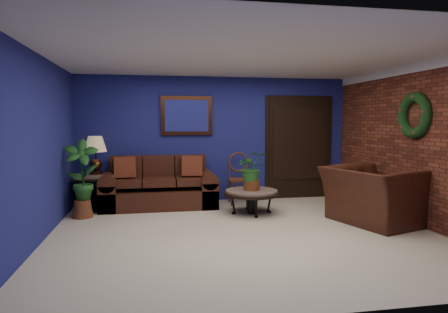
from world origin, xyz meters
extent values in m
plane|color=beige|center=(0.00, 0.00, 0.00)|extent=(5.50, 5.50, 0.00)
cube|color=navy|center=(0.00, 2.50, 1.25)|extent=(5.50, 0.04, 2.50)
cube|color=navy|center=(-2.75, 0.00, 1.25)|extent=(0.04, 5.00, 2.50)
cube|color=brown|center=(2.75, 0.00, 1.25)|extent=(0.04, 5.00, 2.50)
cube|color=silver|center=(0.00, 0.00, 2.50)|extent=(5.50, 5.00, 0.02)
cube|color=white|center=(2.72, 0.00, 2.43)|extent=(0.03, 5.00, 0.14)
cube|color=#422211|center=(-0.60, 2.46, 1.72)|extent=(1.02, 0.06, 0.77)
cube|color=black|center=(1.75, 2.47, 1.05)|extent=(1.44, 0.06, 2.18)
torus|color=black|center=(2.69, 0.05, 1.70)|extent=(0.16, 0.72, 0.72)
cube|color=#401D12|center=(-1.17, 2.00, 0.17)|extent=(2.12, 0.92, 0.35)
cube|color=#401D12|center=(-1.17, 2.33, 0.49)|extent=(1.81, 0.25, 0.87)
cube|color=#401D12|center=(-1.77, 1.94, 0.50)|extent=(0.59, 0.63, 0.14)
cube|color=#401D12|center=(-1.17, 1.94, 0.50)|extent=(0.59, 0.63, 0.14)
cube|color=#401D12|center=(-0.56, 1.94, 0.50)|extent=(0.59, 0.63, 0.14)
cube|color=#401D12|center=(-2.07, 2.00, 0.24)|extent=(0.31, 0.92, 0.48)
cube|color=#401D12|center=(-0.26, 2.00, 0.24)|extent=(0.31, 0.92, 0.48)
cube|color=maroon|center=(-1.78, 1.98, 0.76)|extent=(0.39, 0.12, 0.39)
cube|color=maroon|center=(-0.55, 1.98, 0.76)|extent=(0.39, 0.12, 0.39)
cylinder|color=#564F4B|center=(0.41, 1.19, 0.39)|extent=(0.91, 0.91, 0.05)
cylinder|color=black|center=(0.41, 1.19, 0.35)|extent=(0.96, 0.96, 0.05)
cylinder|color=black|center=(0.41, 1.19, 0.18)|extent=(0.14, 0.14, 0.36)
cube|color=#564F4B|center=(-2.30, 2.05, 0.62)|extent=(0.67, 0.67, 0.05)
cube|color=black|center=(-2.30, 2.05, 0.58)|extent=(0.71, 0.71, 0.04)
cube|color=black|center=(-2.30, 2.05, 0.12)|extent=(0.60, 0.60, 0.03)
cylinder|color=black|center=(-2.58, 1.77, 0.31)|extent=(0.03, 0.03, 0.62)
cylinder|color=black|center=(-2.02, 1.77, 0.31)|extent=(0.03, 0.03, 0.62)
cylinder|color=black|center=(-2.58, 2.33, 0.31)|extent=(0.03, 0.03, 0.62)
cylinder|color=black|center=(-2.02, 2.33, 0.31)|extent=(0.03, 0.03, 0.62)
cylinder|color=#422211|center=(-2.30, 2.05, 0.67)|extent=(0.24, 0.24, 0.05)
sphere|color=#422211|center=(-2.30, 2.05, 0.79)|extent=(0.22, 0.22, 0.22)
cylinder|color=#422211|center=(-2.30, 2.05, 0.97)|extent=(0.02, 0.02, 0.28)
cone|color=tan|center=(-2.30, 2.05, 1.17)|extent=(0.40, 0.40, 0.28)
cube|color=#5C2E1A|center=(0.39, 2.05, 0.47)|extent=(0.45, 0.45, 0.04)
torus|color=#5C2E1A|center=(0.40, 2.24, 0.80)|extent=(0.40, 0.06, 0.40)
cylinder|color=#5C2E1A|center=(0.20, 1.88, 0.22)|extent=(0.03, 0.03, 0.45)
cylinder|color=#5C2E1A|center=(0.56, 1.86, 0.22)|extent=(0.03, 0.03, 0.45)
cylinder|color=#5C2E1A|center=(0.22, 2.24, 0.22)|extent=(0.03, 0.03, 0.45)
cylinder|color=#5C2E1A|center=(0.58, 2.22, 0.22)|extent=(0.03, 0.03, 0.45)
imported|color=#401D12|center=(2.15, 0.20, 0.44)|extent=(1.54, 1.65, 0.88)
cylinder|color=brown|center=(0.41, 1.19, 0.50)|extent=(0.28, 0.28, 0.18)
imported|color=#1A4D18|center=(0.41, 1.19, 0.81)|extent=(0.49, 0.43, 0.54)
cylinder|color=brown|center=(2.35, 1.07, 0.10)|extent=(0.26, 0.26, 0.20)
imported|color=#1A4D18|center=(2.35, 1.07, 0.48)|extent=(0.38, 0.32, 0.66)
cylinder|color=brown|center=(-2.45, 1.41, 0.15)|extent=(0.34, 0.34, 0.30)
imported|color=#1A4D18|center=(-2.45, 1.41, 0.79)|extent=(0.57, 0.39, 1.07)
camera|label=1|loc=(-1.29, -5.48, 1.60)|focal=32.00mm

